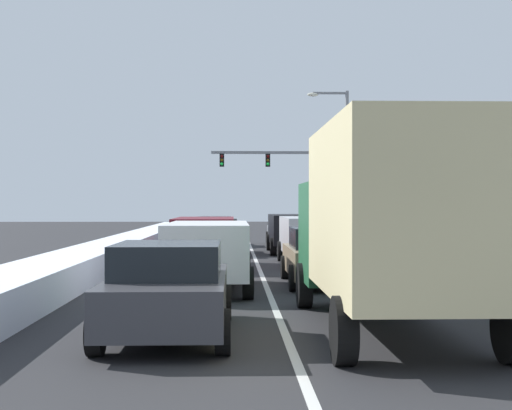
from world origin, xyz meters
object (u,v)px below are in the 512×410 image
(traffic_light_gantry, at_px, (280,172))
(suv_maroon_center_lane_third, at_px, (205,237))
(sedan_gray_right_lane_fifth, at_px, (287,230))
(suv_white_center_lane_second, at_px, (208,249))
(sedan_navy_center_lane_fifth, at_px, (215,231))
(street_lamp_right_mid, at_px, (342,151))
(sedan_charcoal_center_lane_nearest, at_px, (169,289))
(roadside_sign_right, at_px, (408,171))
(box_truck_right_lane_nearest, at_px, (389,218))
(suv_black_right_lane_fourth, at_px, (293,230))
(sedan_red_center_lane_fourth, at_px, (218,236))
(suv_silver_right_lane_third, at_px, (311,236))
(street_lamp_right_near, at_px, (512,78))
(sedan_tan_right_lane_second, at_px, (323,256))

(traffic_light_gantry, bearing_deg, suv_maroon_center_lane_third, -98.43)
(sedan_gray_right_lane_fifth, height_order, suv_white_center_lane_second, suv_white_center_lane_second)
(sedan_navy_center_lane_fifth, relative_size, street_lamp_right_mid, 0.48)
(suv_maroon_center_lane_third, bearing_deg, sedan_navy_center_lane_fifth, 89.89)
(sedan_charcoal_center_lane_nearest, distance_m, traffic_light_gantry, 42.87)
(street_lamp_right_mid, bearing_deg, suv_maroon_center_lane_third, -109.70)
(sedan_charcoal_center_lane_nearest, bearing_deg, sedan_navy_center_lane_fifth, 89.79)
(suv_maroon_center_lane_third, relative_size, sedan_navy_center_lane_fifth, 1.09)
(roadside_sign_right, bearing_deg, street_lamp_right_mid, 118.40)
(sedan_gray_right_lane_fifth, relative_size, sedan_navy_center_lane_fifth, 1.00)
(box_truck_right_lane_nearest, relative_size, suv_black_right_lane_fourth, 1.47)
(box_truck_right_lane_nearest, height_order, traffic_light_gantry, traffic_light_gantry)
(suv_white_center_lane_second, distance_m, sedan_red_center_lane_fourth, 13.21)
(suv_silver_right_lane_third, bearing_deg, sedan_red_center_lane_fourth, 121.45)
(sedan_red_center_lane_fourth, bearing_deg, sedan_charcoal_center_lane_nearest, -91.07)
(suv_black_right_lane_fourth, xyz_separation_m, sedan_charcoal_center_lane_nearest, (-3.65, -20.23, -0.25))
(sedan_charcoal_center_lane_nearest, height_order, street_lamp_right_near, street_lamp_right_near)
(roadside_sign_right, bearing_deg, sedan_gray_right_lane_fifth, -155.15)
(sedan_charcoal_center_lane_nearest, distance_m, sedan_red_center_lane_fourth, 19.47)
(sedan_charcoal_center_lane_nearest, relative_size, roadside_sign_right, 0.82)
(sedan_charcoal_center_lane_nearest, bearing_deg, traffic_light_gantry, 84.01)
(sedan_tan_right_lane_second, distance_m, sedan_navy_center_lane_fifth, 18.63)
(box_truck_right_lane_nearest, height_order, suv_maroon_center_lane_third, box_truck_right_lane_nearest)
(suv_white_center_lane_second, height_order, traffic_light_gantry, traffic_light_gantry)
(sedan_tan_right_lane_second, bearing_deg, sedan_gray_right_lane_fifth, 88.77)
(sedan_tan_right_lane_second, bearing_deg, sedan_charcoal_center_lane_nearest, -114.32)
(street_lamp_right_mid, distance_m, roadside_sign_right, 6.40)
(sedan_red_center_lane_fourth, height_order, traffic_light_gantry, traffic_light_gantry)
(sedan_navy_center_lane_fifth, xyz_separation_m, roadside_sign_right, (10.85, 3.65, 3.25))
(suv_maroon_center_lane_third, distance_m, roadside_sign_right, 20.10)
(suv_maroon_center_lane_third, height_order, street_lamp_right_mid, street_lamp_right_mid)
(suv_silver_right_lane_third, xyz_separation_m, suv_black_right_lane_fourth, (-0.13, 6.35, 0.00))
(suv_silver_right_lane_third, height_order, street_lamp_right_near, street_lamp_right_near)
(suv_white_center_lane_second, bearing_deg, sedan_navy_center_lane_fifth, 90.92)
(sedan_gray_right_lane_fifth, bearing_deg, sedan_navy_center_lane_fifth, -174.76)
(sedan_charcoal_center_lane_nearest, height_order, suv_maroon_center_lane_third, suv_maroon_center_lane_third)
(suv_black_right_lane_fourth, relative_size, sedan_gray_right_lane_fifth, 1.09)
(sedan_navy_center_lane_fifth, bearing_deg, roadside_sign_right, 18.59)
(sedan_tan_right_lane_second, distance_m, sedan_gray_right_lane_fifth, 18.68)
(roadside_sign_right, bearing_deg, suv_black_right_lane_fourth, -128.20)
(box_truck_right_lane_nearest, relative_size, sedan_navy_center_lane_fifth, 1.60)
(suv_maroon_center_lane_third, distance_m, street_lamp_right_near, 11.57)
(sedan_gray_right_lane_fifth, relative_size, sedan_red_center_lane_fourth, 1.00)
(sedan_tan_right_lane_second, distance_m, suv_maroon_center_lane_third, 6.31)
(sedan_charcoal_center_lane_nearest, relative_size, suv_white_center_lane_second, 0.92)
(suv_black_right_lane_fourth, distance_m, street_lamp_right_near, 16.24)
(roadside_sign_right, bearing_deg, suv_white_center_lane_second, -114.38)
(street_lamp_right_near, height_order, roadside_sign_right, street_lamp_right_near)
(suv_silver_right_lane_third, distance_m, sedan_navy_center_lane_fifth, 12.53)
(traffic_light_gantry, distance_m, street_lamp_right_mid, 8.34)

